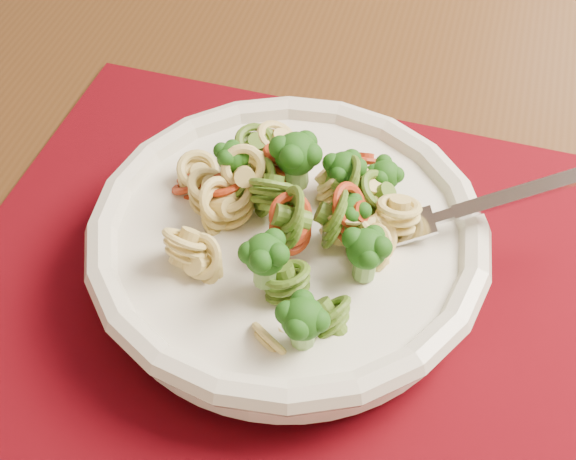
% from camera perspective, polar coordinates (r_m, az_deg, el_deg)
% --- Properties ---
extents(dining_table, '(1.33, 0.89, 0.71)m').
position_cam_1_polar(dining_table, '(0.69, 2.52, -0.08)').
color(dining_table, '#482B14').
rests_on(dining_table, ground).
extents(placemat, '(0.44, 0.35, 0.00)m').
position_cam_1_polar(placemat, '(0.52, 0.88, -3.45)').
color(placemat, '#5A030C').
rests_on(placemat, dining_table).
extents(pasta_bowl, '(0.25, 0.25, 0.05)m').
position_cam_1_polar(pasta_bowl, '(0.50, 0.00, -0.81)').
color(pasta_bowl, silver).
rests_on(pasta_bowl, placemat).
extents(pasta_broccoli_heap, '(0.21, 0.21, 0.06)m').
position_cam_1_polar(pasta_broccoli_heap, '(0.49, 0.00, 0.46)').
color(pasta_broccoli_heap, tan).
rests_on(pasta_broccoli_heap, pasta_bowl).
extents(fork, '(0.18, 0.09, 0.08)m').
position_cam_1_polar(fork, '(0.50, 8.93, 0.33)').
color(fork, silver).
rests_on(fork, pasta_bowl).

